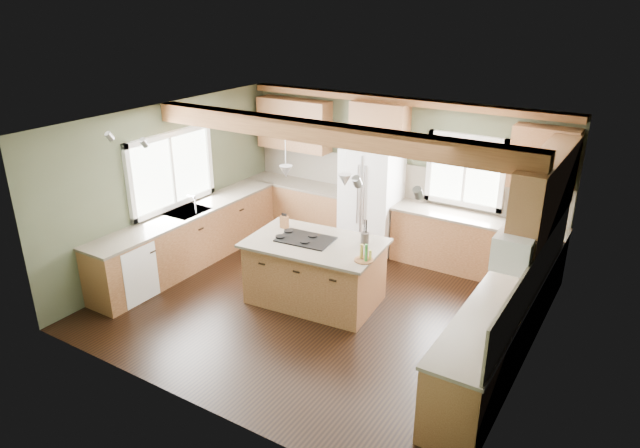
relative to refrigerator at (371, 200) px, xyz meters
The scene contains 37 objects.
floor 2.32m from the refrigerator, 81.95° to the right, with size 5.60×5.60×0.00m, color black.
ceiling 2.73m from the refrigerator, 81.95° to the right, with size 5.60×5.60×0.00m, color silver.
wall_back 0.63m from the refrigerator, 51.71° to the left, with size 5.60×5.60×0.00m, color #444A35.
wall_left 3.30m from the refrigerator, 139.70° to the right, with size 5.00×5.00×0.00m, color #444A35.
wall_right 3.78m from the refrigerator, 34.37° to the right, with size 5.00×5.00×0.00m, color #444A35.
ceiling_beam 2.58m from the refrigerator, 81.55° to the right, with size 5.55×0.26×0.26m, color #532E17.
soffit_trim 1.69m from the refrigerator, 43.03° to the left, with size 5.55×0.20×0.10m, color #532E17.
backsplash_back 0.57m from the refrigerator, 50.58° to the left, with size 5.58×0.03×0.58m, color brown.
backsplash_right 3.73m from the refrigerator, 33.86° to the right, with size 0.03×3.70×0.58m, color brown.
base_cab_back_left 1.56m from the refrigerator, behind, with size 2.02×0.60×0.88m, color brown.
counter_back_left 1.49m from the refrigerator, behind, with size 2.06×0.64×0.04m, color #4A4136.
base_cab_back_right 1.85m from the refrigerator, ahead, with size 2.62×0.60×0.88m, color brown.
counter_back_right 1.79m from the refrigerator, ahead, with size 2.66×0.64×0.04m, color #4A4136.
base_cab_left 3.06m from the refrigerator, 136.74° to the right, with size 0.60×3.70×0.88m, color brown.
counter_left 3.02m from the refrigerator, 136.74° to the right, with size 0.64×3.74×0.04m, color #4A4136.
base_cab_right 3.51m from the refrigerator, 36.47° to the right, with size 0.60×3.70×0.88m, color brown.
counter_right 3.48m from the refrigerator, 36.47° to the right, with size 0.64×3.74×0.04m, color #4A4136.
upper_cab_back_left 2.00m from the refrigerator, behind, with size 1.40×0.35×0.90m, color brown.
upper_cab_over_fridge 1.27m from the refrigerator, 90.00° to the left, with size 0.96×0.35×0.70m, color brown.
upper_cab_right 3.34m from the refrigerator, 22.64° to the right, with size 0.35×2.20×0.90m, color brown.
upper_cab_back_corner 2.81m from the refrigerator, ahead, with size 0.90×0.35×0.90m, color brown.
window_left 3.30m from the refrigerator, 140.15° to the right, with size 0.04×1.60×1.05m, color white.
window_back 1.63m from the refrigerator, 13.94° to the left, with size 1.10×0.04×1.00m, color white.
sink 3.02m from the refrigerator, 136.74° to the right, with size 0.50×0.65×0.03m, color #262628.
faucet 2.90m from the refrigerator, 134.30° to the right, with size 0.02×0.02×0.28m, color #B2B2B7.
dishwasher 4.05m from the refrigerator, 123.02° to the right, with size 0.60×0.60×0.84m, color white.
oven 4.40m from the refrigerator, 50.38° to the right, with size 0.60×0.72×0.84m, color white.
microwave 3.66m from the refrigerator, 37.00° to the right, with size 0.40×0.70×0.38m, color white.
pendant_left 2.30m from the refrigerator, 97.69° to the right, with size 0.18×0.18×0.16m, color #B2B2B7.
pendant_right 2.29m from the refrigerator, 73.21° to the right, with size 0.18×0.18×0.16m, color #B2B2B7.
refrigerator is the anchor object (origin of this frame).
island 2.08m from the refrigerator, 85.49° to the right, with size 1.76×1.07×0.88m, color olive.
island_top 2.03m from the refrigerator, 85.49° to the right, with size 1.88×1.19×0.04m, color #4A4136.
cooktop 2.03m from the refrigerator, 89.62° to the right, with size 0.76×0.51×0.02m, color black.
knife_block 1.89m from the refrigerator, 105.34° to the right, with size 0.11×0.08×0.18m, color brown.
utensil_crock 1.87m from the refrigerator, 65.65° to the right, with size 0.12×0.12×0.16m, color #413834.
bottle_tray 2.42m from the refrigerator, 65.13° to the right, with size 0.25×0.25×0.23m, color brown, non-canonical shape.
Camera 1 is at (3.75, -6.01, 4.12)m, focal length 32.00 mm.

